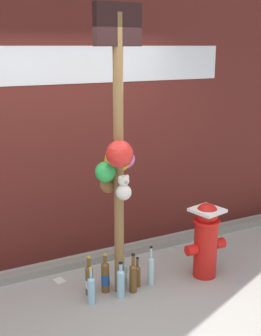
{
  "coord_description": "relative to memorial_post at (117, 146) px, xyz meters",
  "views": [
    {
      "loc": [
        -1.54,
        -3.1,
        2.35
      ],
      "look_at": [
        0.33,
        0.49,
        1.24
      ],
      "focal_mm": 48.18,
      "sensor_mm": 36.0,
      "label": 1
    }
  ],
  "objects": [
    {
      "name": "curb_strip",
      "position": [
        -0.21,
        0.66,
        -1.43
      ],
      "size": [
        8.0,
        0.12,
        0.08
      ],
      "primitive_type": "cube",
      "color": "gray",
      "rests_on": "ground_plane"
    },
    {
      "name": "bottle_1",
      "position": [
        0.34,
        -0.06,
        -1.3
      ],
      "size": [
        0.06,
        0.06,
        0.42
      ],
      "color": "#B2DBEA",
      "rests_on": "ground_plane"
    },
    {
      "name": "memorial_post",
      "position": [
        0.0,
        0.0,
        0.0
      ],
      "size": [
        0.46,
        0.52,
        2.7
      ],
      "color": "olive",
      "rests_on": "ground_plane"
    },
    {
      "name": "litter_3",
      "position": [
        1.17,
        -0.44,
        -1.46
      ],
      "size": [
        0.12,
        0.1,
        0.01
      ],
      "primitive_type": "cube",
      "rotation": [
        0.0,
        0.0,
        0.66
      ],
      "color": "#8C99B2",
      "rests_on": "ground_plane"
    },
    {
      "name": "building_wall",
      "position": [
        -0.21,
        1.03,
        0.51
      ],
      "size": [
        10.0,
        0.21,
        3.96
      ],
      "color": "#561E19",
      "rests_on": "ground_plane"
    },
    {
      "name": "bottle_2",
      "position": [
        0.2,
        -0.03,
        -1.34
      ],
      "size": [
        0.06,
        0.06,
        0.32
      ],
      "color": "brown",
      "rests_on": "ground_plane"
    },
    {
      "name": "bottle_6",
      "position": [
        -0.33,
        -0.1,
        -1.32
      ],
      "size": [
        0.07,
        0.07,
        0.37
      ],
      "color": "#93CCE0",
      "rests_on": "ground_plane"
    },
    {
      "name": "bottle_0",
      "position": [
        -0.04,
        -0.13,
        -1.31
      ],
      "size": [
        0.08,
        0.08,
        0.37
      ],
      "color": "#93CCE0",
      "rests_on": "ground_plane"
    },
    {
      "name": "litter_0",
      "position": [
        1.04,
        0.56,
        -1.46
      ],
      "size": [
        0.05,
        0.07,
        0.01
      ],
      "primitive_type": "cube",
      "rotation": [
        0.0,
        0.0,
        1.59
      ],
      "color": "#8C99B2",
      "rests_on": "ground_plane"
    },
    {
      "name": "ground_plane",
      "position": [
        -0.21,
        -0.51,
        -1.47
      ],
      "size": [
        14.0,
        14.0,
        0.0
      ],
      "primitive_type": "plane",
      "color": "#9E9B93"
    },
    {
      "name": "bottle_4",
      "position": [
        0.08,
        0.04,
        -1.34
      ],
      "size": [
        0.06,
        0.06,
        0.34
      ],
      "color": "#93CCE0",
      "rests_on": "ground_plane"
    },
    {
      "name": "fire_hydrant",
      "position": [
        0.93,
        -0.16,
        -1.05
      ],
      "size": [
        0.46,
        0.35,
        0.81
      ],
      "color": "red",
      "rests_on": "ground_plane"
    },
    {
      "name": "bottle_7",
      "position": [
        -0.29,
        0.05,
        -1.31
      ],
      "size": [
        0.08,
        0.08,
        0.4
      ],
      "color": "brown",
      "rests_on": "ground_plane"
    },
    {
      "name": "litter_1",
      "position": [
        -0.46,
        0.44,
        -1.46
      ],
      "size": [
        0.12,
        0.14,
        0.01
      ],
      "primitive_type": "cube",
      "rotation": [
        0.0,
        0.0,
        1.73
      ],
      "color": "silver",
      "rests_on": "ground_plane"
    },
    {
      "name": "bottle_5",
      "position": [
        0.11,
        -0.1,
        -1.3
      ],
      "size": [
        0.07,
        0.07,
        0.4
      ],
      "color": "brown",
      "rests_on": "ground_plane"
    },
    {
      "name": "bottle_3",
      "position": [
        -0.13,
        0.03,
        -1.3
      ],
      "size": [
        0.08,
        0.08,
        0.41
      ],
      "color": "brown",
      "rests_on": "ground_plane"
    },
    {
      "name": "litter_2",
      "position": [
        1.29,
        0.15,
        -1.46
      ],
      "size": [
        0.12,
        0.12,
        0.01
      ],
      "primitive_type": "cube",
      "rotation": [
        0.0,
        0.0,
        0.87
      ],
      "color": "silver",
      "rests_on": "ground_plane"
    }
  ]
}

